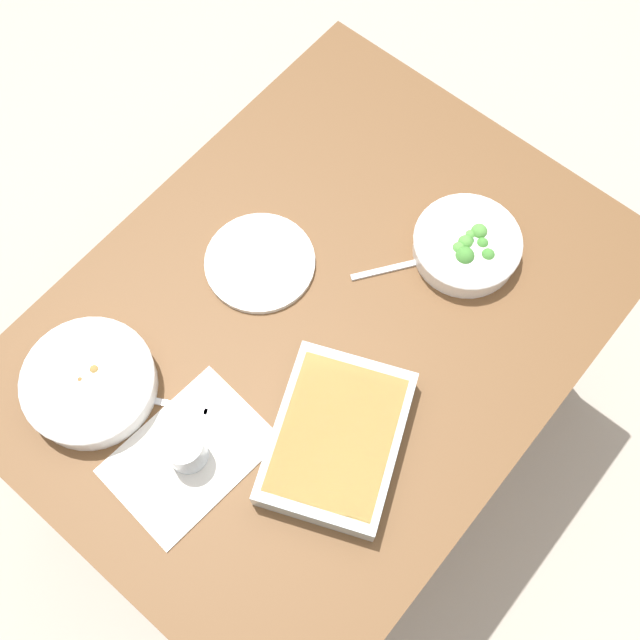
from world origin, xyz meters
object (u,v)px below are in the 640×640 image
at_px(baking_dish, 337,438).
at_px(drink_cup, 186,450).
at_px(side_plate, 260,262).
at_px(fork_on_table, 188,408).
at_px(broccoli_bowl, 467,245).
at_px(spoon_by_stew, 99,366).
at_px(stew_bowl, 90,383).
at_px(spoon_by_broccoli, 406,265).

relative_size(baking_dish, drink_cup, 4.26).
bearing_deg(side_plate, baking_dish, -117.70).
height_order(drink_cup, fork_on_table, drink_cup).
xyz_separation_m(broccoli_bowl, fork_on_table, (-0.59, 0.20, -0.03)).
xyz_separation_m(broccoli_bowl, drink_cup, (-0.65, 0.14, 0.01)).
height_order(baking_dish, drink_cup, drink_cup).
height_order(side_plate, fork_on_table, side_plate).
distance_m(baking_dish, side_plate, 0.39).
bearing_deg(spoon_by_stew, drink_cup, -93.22).
relative_size(stew_bowl, fork_on_table, 1.49).
bearing_deg(baking_dish, drink_cup, 135.07).
relative_size(stew_bowl, spoon_by_broccoli, 1.60).
bearing_deg(baking_dish, broccoli_bowl, 6.32).
distance_m(spoon_by_stew, fork_on_table, 0.19).
bearing_deg(broccoli_bowl, drink_cup, 168.21).
xyz_separation_m(stew_bowl, spoon_by_stew, (0.04, 0.02, -0.03)).
bearing_deg(baking_dish, spoon_by_broccoli, 18.55).
relative_size(broccoli_bowl, spoon_by_broccoli, 1.40).
distance_m(stew_bowl, baking_dish, 0.46).
bearing_deg(stew_bowl, baking_dish, -62.92).
distance_m(baking_dish, spoon_by_broccoli, 0.39).
relative_size(broccoli_bowl, side_plate, 0.98).
xyz_separation_m(side_plate, spoon_by_broccoli, (0.18, -0.22, -0.00)).
relative_size(stew_bowl, drink_cup, 2.90).
relative_size(spoon_by_stew, spoon_by_broccoli, 1.02).
bearing_deg(spoon_by_broccoli, broccoli_bowl, -35.65).
relative_size(broccoli_bowl, baking_dish, 0.59).
height_order(baking_dish, spoon_by_stew, baking_dish).
height_order(broccoli_bowl, spoon_by_stew, broccoli_bowl).
bearing_deg(stew_bowl, spoon_by_stew, 33.47).
relative_size(side_plate, spoon_by_broccoli, 1.43).
xyz_separation_m(spoon_by_broccoli, fork_on_table, (-0.49, 0.13, -0.00)).
distance_m(stew_bowl, fork_on_table, 0.18).
distance_m(broccoli_bowl, spoon_by_broccoli, 0.12).
relative_size(baking_dish, spoon_by_stew, 2.31).
bearing_deg(drink_cup, side_plate, 23.28).
height_order(broccoli_bowl, side_plate, broccoli_bowl).
bearing_deg(drink_cup, spoon_by_broccoli, -6.70).
distance_m(spoon_by_stew, spoon_by_broccoli, 0.62).
bearing_deg(broccoli_bowl, stew_bowl, 151.95).
distance_m(stew_bowl, spoon_by_broccoli, 0.65).
distance_m(stew_bowl, spoon_by_stew, 0.05).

